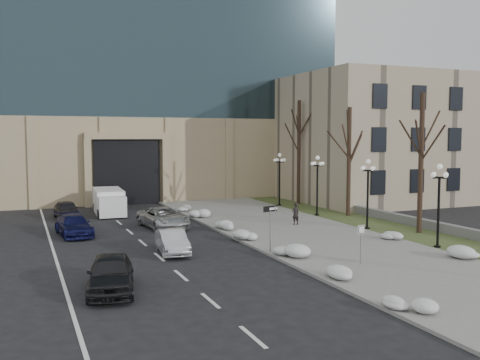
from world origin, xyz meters
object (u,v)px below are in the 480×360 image
object	(u,v)px
car_a	(111,273)
box_truck	(109,202)
car_e	(67,210)
one_way_sign	(273,214)
pedestrian	(296,214)
keep_sign	(361,236)
car_c	(74,225)
lamppost_d	(280,172)
car_d	(163,218)
lamppost_c	(317,177)
car_b	(172,242)
lamppost_b	(368,184)
lamppost_a	(439,194)

from	to	relation	value
car_a	box_truck	world-z (taller)	box_truck
car_e	one_way_sign	size ratio (longest dim) A/B	1.55
car_e	pedestrian	world-z (taller)	pedestrian
keep_sign	pedestrian	bearing A→B (deg)	66.08
car_c	lamppost_d	size ratio (longest dim) A/B	0.95
lamppost_d	car_d	bearing A→B (deg)	-150.77
car_a	lamppost_c	distance (m)	23.23
car_b	car_e	world-z (taller)	car_e
lamppost_b	car_d	bearing A→B (deg)	153.89
car_e	car_b	bearing A→B (deg)	-77.71
box_truck	car_a	bearing A→B (deg)	-95.60
car_b	lamppost_b	size ratio (longest dim) A/B	0.81
lamppost_a	lamppost_d	world-z (taller)	same
car_a	keep_sign	distance (m)	11.81
car_d	one_way_sign	bearing A→B (deg)	-79.13
car_d	lamppost_b	distance (m)	13.99
lamppost_a	lamppost_b	distance (m)	6.50
lamppost_c	car_a	bearing A→B (deg)	-141.58
car_c	car_e	distance (m)	7.50
keep_sign	box_truck	bearing A→B (deg)	99.58
pedestrian	lamppost_c	xyz separation A→B (m)	(3.69, 3.30, 2.19)
car_b	car_d	distance (m)	8.13
one_way_sign	car_e	bearing A→B (deg)	103.32
car_e	keep_sign	size ratio (longest dim) A/B	1.99
car_b	lamppost_b	bearing A→B (deg)	13.26
car_d	car_b	bearing A→B (deg)	-108.30
box_truck	keep_sign	bearing A→B (deg)	-66.51
car_b	lamppost_a	bearing A→B (deg)	-12.77
car_b	car_e	distance (m)	15.43
car_d	car_e	size ratio (longest dim) A/B	1.26
box_truck	one_way_sign	size ratio (longest dim) A/B	2.40
car_d	lamppost_c	world-z (taller)	lamppost_c
box_truck	keep_sign	world-z (taller)	keep_sign
box_truck	lamppost_c	size ratio (longest dim) A/B	1.31
one_way_sign	car_a	bearing A→B (deg)	-172.34
car_c	one_way_sign	bearing A→B (deg)	-51.71
car_b	lamppost_a	world-z (taller)	lamppost_a
car_c	lamppost_d	bearing A→B (deg)	16.62
pedestrian	keep_sign	xyz separation A→B (m)	(-2.65, -11.42, 0.60)
box_truck	lamppost_b	world-z (taller)	lamppost_b
pedestrian	lamppost_d	world-z (taller)	lamppost_d
keep_sign	lamppost_c	bearing A→B (deg)	55.85
pedestrian	lamppost_d	xyz separation A→B (m)	(3.69, 9.80, 2.19)
keep_sign	car_c	bearing A→B (deg)	120.36
car_a	car_d	bearing A→B (deg)	78.47
car_a	keep_sign	bearing A→B (deg)	9.08
car_c	box_truck	xyz separation A→B (m)	(3.56, 8.88, 0.29)
pedestrian	lamppost_b	world-z (taller)	lamppost_b
car_c	one_way_sign	world-z (taller)	one_way_sign
car_a	keep_sign	xyz separation A→B (m)	(11.78, -0.36, 0.73)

